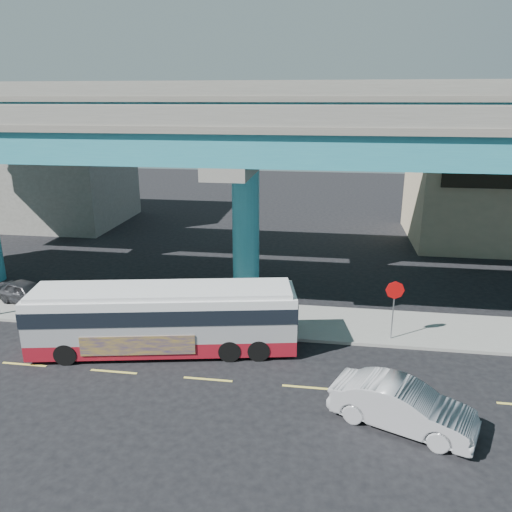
# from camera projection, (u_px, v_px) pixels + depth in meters

# --- Properties ---
(ground) EXTENTS (120.00, 120.00, 0.00)m
(ground) POSITION_uv_depth(u_px,v_px,m) (210.00, 375.00, 20.33)
(ground) COLOR black
(ground) RESTS_ON ground
(sidewalk) EXTENTS (70.00, 4.00, 0.15)m
(sidewalk) POSITION_uv_depth(u_px,v_px,m) (235.00, 318.00, 25.49)
(sidewalk) COLOR gray
(sidewalk) RESTS_ON ground
(lane_markings) EXTENTS (58.00, 0.12, 0.01)m
(lane_markings) POSITION_uv_depth(u_px,v_px,m) (208.00, 379.00, 20.04)
(lane_markings) COLOR #D8C64C
(lane_markings) RESTS_ON ground
(viaduct) EXTENTS (52.00, 12.40, 11.70)m
(viaduct) POSITION_uv_depth(u_px,v_px,m) (246.00, 131.00, 26.16)
(viaduct) COLOR teal
(viaduct) RESTS_ON ground
(building_beige) EXTENTS (14.00, 10.23, 7.00)m
(building_beige) POSITION_uv_depth(u_px,v_px,m) (506.00, 197.00, 38.41)
(building_beige) COLOR tan
(building_beige) RESTS_ON ground
(building_concrete) EXTENTS (12.00, 10.00, 9.00)m
(building_concrete) POSITION_uv_depth(u_px,v_px,m) (53.00, 172.00, 44.41)
(building_concrete) COLOR gray
(building_concrete) RESTS_ON ground
(transit_bus) EXTENTS (11.85, 4.64, 2.98)m
(transit_bus) POSITION_uv_depth(u_px,v_px,m) (164.00, 317.00, 21.91)
(transit_bus) COLOR maroon
(transit_bus) RESTS_ON ground
(sedan) EXTENTS (5.13, 6.05, 1.60)m
(sedan) POSITION_uv_depth(u_px,v_px,m) (402.00, 406.00, 16.98)
(sedan) COLOR #A6A6AA
(sedan) RESTS_ON ground
(parked_car) EXTENTS (3.56, 4.43, 1.22)m
(parked_car) POSITION_uv_depth(u_px,v_px,m) (26.00, 292.00, 27.01)
(parked_car) COLOR #2C2C30
(parked_car) RESTS_ON sidewalk
(stop_sign) EXTENTS (0.85, 0.12, 2.83)m
(stop_sign) POSITION_uv_depth(u_px,v_px,m) (394.00, 297.00, 22.53)
(stop_sign) COLOR gray
(stop_sign) RESTS_ON sidewalk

